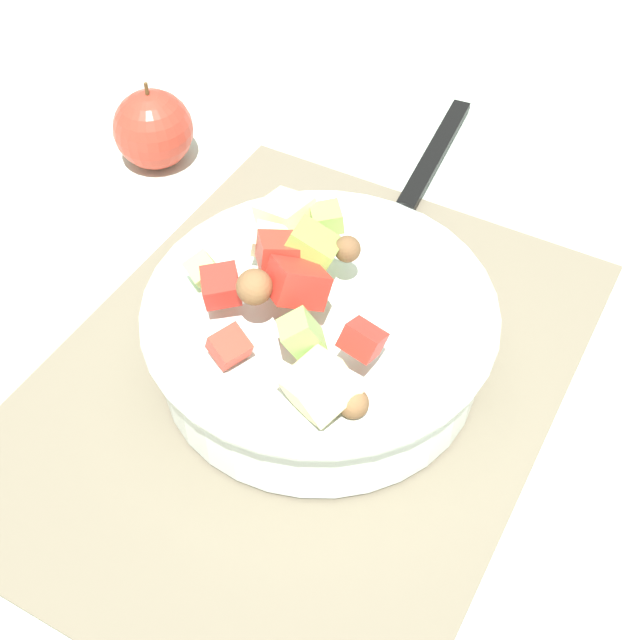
{
  "coord_description": "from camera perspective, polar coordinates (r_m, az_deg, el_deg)",
  "views": [
    {
      "loc": [
        -0.36,
        -0.22,
        0.52
      ],
      "look_at": [
        0.02,
        -0.01,
        0.06
      ],
      "focal_mm": 48.65,
      "sensor_mm": 36.0,
      "label": 1
    }
  ],
  "objects": [
    {
      "name": "whole_apple",
      "position": [
        0.87,
        -10.91,
        12.21
      ],
      "size": [
        0.08,
        0.08,
        0.09
      ],
      "color": "#BC3828",
      "rests_on": "ground_plane"
    },
    {
      "name": "ground_plane",
      "position": [
        0.67,
        -1.34,
        -4.02
      ],
      "size": [
        2.4,
        2.4,
        0.0
      ],
      "primitive_type": "plane",
      "color": "silver"
    },
    {
      "name": "salad_bowl",
      "position": [
        0.65,
        -0.08,
        -0.5
      ],
      "size": [
        0.26,
        0.26,
        0.12
      ],
      "color": "white",
      "rests_on": "placemat"
    },
    {
      "name": "placemat",
      "position": [
        0.67,
        -1.35,
        -3.86
      ],
      "size": [
        0.49,
        0.37,
        0.01
      ],
      "primitive_type": "cube",
      "color": "#756B56",
      "rests_on": "ground_plane"
    },
    {
      "name": "serving_spoon",
      "position": [
        0.83,
        6.21,
        8.53
      ],
      "size": [
        0.24,
        0.05,
        0.01
      ],
      "color": "black",
      "rests_on": "placemat"
    }
  ]
}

